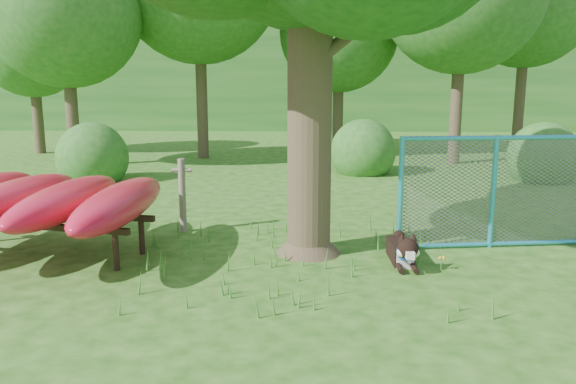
{
  "coord_description": "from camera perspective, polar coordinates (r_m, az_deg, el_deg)",
  "views": [
    {
      "loc": [
        0.47,
        -6.47,
        2.53
      ],
      "look_at": [
        0.2,
        1.2,
        1.0
      ],
      "focal_mm": 35.0,
      "sensor_mm": 36.0,
      "label": 1
    }
  ],
  "objects": [
    {
      "name": "ground",
      "position": [
        6.96,
        -2.02,
        -10.04
      ],
      "size": [
        80.0,
        80.0,
        0.0
      ],
      "primitive_type": "plane",
      "color": "#205010",
      "rests_on": "ground"
    },
    {
      "name": "wooden_post",
      "position": [
        9.59,
        -10.69,
        -0.16
      ],
      "size": [
        0.34,
        0.12,
        1.25
      ],
      "rotation": [
        0.0,
        0.0,
        0.05
      ],
      "color": "#6D6452",
      "rests_on": "ground"
    },
    {
      "name": "kayak_rack",
      "position": [
        8.86,
        -23.84,
        -0.7
      ],
      "size": [
        3.43,
        3.68,
        1.1
      ],
      "rotation": [
        0.0,
        0.0,
        -0.19
      ],
      "color": "black",
      "rests_on": "ground"
    },
    {
      "name": "husky_dog",
      "position": [
        8.03,
        11.59,
        -5.88
      ],
      "size": [
        0.32,
        1.23,
        0.55
      ],
      "rotation": [
        0.0,
        0.0,
        0.03
      ],
      "color": "black",
      "rests_on": "ground"
    },
    {
      "name": "fence_section",
      "position": [
        9.05,
        20.12,
        -0.01
      ],
      "size": [
        2.94,
        0.46,
        2.88
      ],
      "rotation": [
        0.0,
        0.0,
        0.13
      ],
      "color": "#2AA3C5",
      "rests_on": "ground"
    },
    {
      "name": "wildflower_clump",
      "position": [
        7.9,
        15.34,
        -6.58
      ],
      "size": [
        0.09,
        0.08,
        0.2
      ],
      "rotation": [
        0.0,
        0.0,
        0.05
      ],
      "color": "#40822A",
      "rests_on": "ground"
    },
    {
      "name": "bg_tree_a",
      "position": [
        17.99,
        -21.76,
        16.73
      ],
      "size": [
        4.4,
        4.4,
        6.7
      ],
      "color": "#3E3222",
      "rests_on": "ground"
    },
    {
      "name": "bg_tree_c",
      "position": [
        19.56,
        5.23,
        15.84
      ],
      "size": [
        4.0,
        4.0,
        6.12
      ],
      "color": "#3E3222",
      "rests_on": "ground"
    },
    {
      "name": "bg_tree_e",
      "position": [
        21.98,
        23.16,
        17.46
      ],
      "size": [
        4.6,
        4.6,
        7.55
      ],
      "color": "#3E3222",
      "rests_on": "ground"
    },
    {
      "name": "bg_tree_f",
      "position": [
        21.68,
        -24.6,
        13.45
      ],
      "size": [
        3.6,
        3.6,
        5.55
      ],
      "color": "#3E3222",
      "rests_on": "ground"
    },
    {
      "name": "shrub_left",
      "position": [
        15.21,
        -19.1,
        1.07
      ],
      "size": [
        1.8,
        1.8,
        1.8
      ],
      "primitive_type": "sphere",
      "color": "#245D1E",
      "rests_on": "ground"
    },
    {
      "name": "shrub_right",
      "position": [
        15.88,
        24.31,
        1.09
      ],
      "size": [
        1.8,
        1.8,
        1.8
      ],
      "primitive_type": "sphere",
      "color": "#245D1E",
      "rests_on": "ground"
    },
    {
      "name": "shrub_mid",
      "position": [
        15.75,
        7.57,
        1.92
      ],
      "size": [
        1.8,
        1.8,
        1.8
      ],
      "primitive_type": "sphere",
      "color": "#245D1E",
      "rests_on": "ground"
    },
    {
      "name": "wooded_hillside",
      "position": [
        34.47,
        1.26,
        12.03
      ],
      "size": [
        80.0,
        12.0,
        6.0
      ],
      "primitive_type": "cube",
      "color": "#245D1E",
      "rests_on": "ground"
    }
  ]
}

